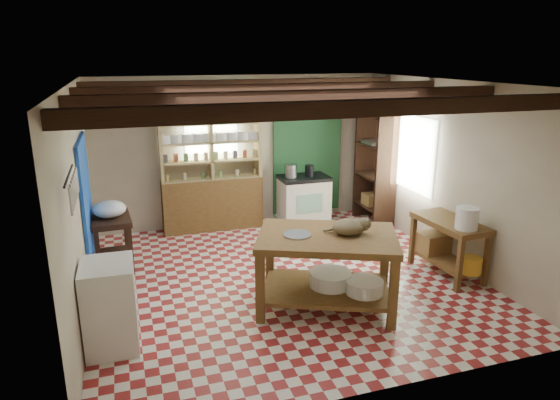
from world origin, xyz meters
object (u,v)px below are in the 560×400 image
object	(u,v)px
stove	(304,199)
cat	(349,227)
prep_table	(113,243)
right_counter	(448,247)
white_cabinet	(110,306)
work_table	(326,271)

from	to	relation	value
stove	cat	xyz separation A→B (m)	(-0.59, -3.08, 0.58)
prep_table	right_counter	world-z (taller)	right_counter
stove	white_cabinet	bearing A→B (deg)	-136.35
white_cabinet	right_counter	size ratio (longest dim) A/B	0.85
work_table	cat	xyz separation A→B (m)	(0.25, -0.05, 0.55)
stove	white_cabinet	distance (m)	4.56
work_table	white_cabinet	distance (m)	2.46
work_table	white_cabinet	world-z (taller)	white_cabinet
work_table	stove	bearing A→B (deg)	97.96
stove	cat	world-z (taller)	cat
stove	right_counter	bearing A→B (deg)	-67.73
white_cabinet	work_table	bearing A→B (deg)	4.55
work_table	cat	distance (m)	0.60
stove	work_table	bearing A→B (deg)	-105.64
stove	cat	bearing A→B (deg)	-100.97
work_table	stove	size ratio (longest dim) A/B	1.85
stove	white_cabinet	xyz separation A→B (m)	(-3.29, -3.15, 0.04)
work_table	cat	bearing A→B (deg)	11.31
prep_table	white_cabinet	world-z (taller)	white_cabinet
white_cabinet	right_counter	world-z (taller)	white_cabinet
prep_table	right_counter	bearing A→B (deg)	-23.73
stove	white_cabinet	world-z (taller)	white_cabinet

